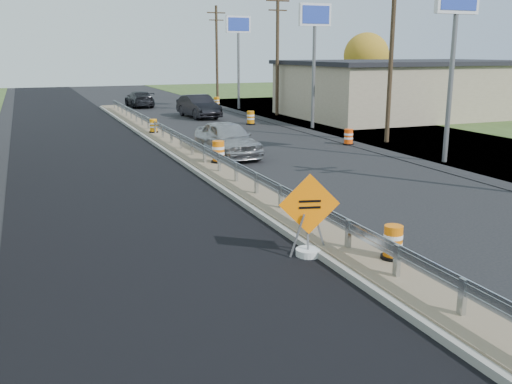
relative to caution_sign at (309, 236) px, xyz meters
name	(u,v)px	position (x,y,z in m)	size (l,w,h in m)	color
ground	(256,199)	(0.90, 5.63, -0.53)	(140.00, 140.00, 0.00)	black
milled_overlay	(91,159)	(-3.50, 15.63, -0.52)	(7.20, 120.00, 0.01)	black
median	(192,157)	(0.90, 13.63, -0.42)	(1.60, 55.00, 0.23)	gray
guardrail	(186,141)	(0.90, 14.63, 0.20)	(0.10, 46.15, 0.72)	silver
retail_building_near	(408,88)	(21.89, 25.63, 1.63)	(18.50, 12.50, 4.27)	tan
pylon_sign_south	(456,15)	(11.40, 8.63, 5.95)	(2.20, 0.30, 7.90)	slate
pylon_sign_mid	(315,27)	(11.40, 21.63, 5.95)	(2.20, 0.30, 7.90)	slate
pylon_sign_north	(238,33)	(11.40, 35.63, 5.95)	(2.20, 0.30, 7.90)	slate
utility_pole_smid	(391,52)	(12.40, 14.63, 4.40)	(1.90, 0.26, 9.40)	#473523
utility_pole_nmid	(277,52)	(12.40, 29.63, 4.40)	(1.90, 0.26, 9.40)	#473523
utility_pole_north	(217,52)	(12.40, 44.63, 4.40)	(1.90, 0.26, 9.40)	#473523
tree_far_yellow	(366,56)	(26.90, 39.63, 4.01)	(4.62, 4.62, 6.86)	#473523
caution_sign	(309,236)	(0.00, 0.00, 0.00)	(1.47, 0.63, 2.09)	white
barrel_median_near	(393,243)	(1.45, -1.44, 0.08)	(0.54, 0.54, 0.80)	black
barrel_median_mid	(218,152)	(1.45, 11.39, 0.15)	(0.64, 0.64, 0.94)	black
barrel_median_far	(153,126)	(0.85, 21.86, 0.08)	(0.54, 0.54, 0.80)	black
barrel_shoulder_near	(349,137)	(9.98, 14.71, -0.12)	(0.58, 0.58, 0.86)	black
barrel_shoulder_mid	(251,118)	(8.33, 24.99, -0.08)	(0.64, 0.64, 0.93)	black
barrel_shoulder_far	(217,102)	(10.10, 37.93, -0.08)	(0.64, 0.64, 0.93)	black
car_silver	(227,139)	(2.74, 13.89, 0.31)	(1.99, 4.95, 1.69)	#A2A2A7
car_dark_mid	(199,106)	(6.23, 30.55, 0.33)	(1.82, 5.22, 1.72)	black
car_dark_far	(139,99)	(3.67, 40.95, 0.19)	(2.03, 4.99, 1.45)	black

